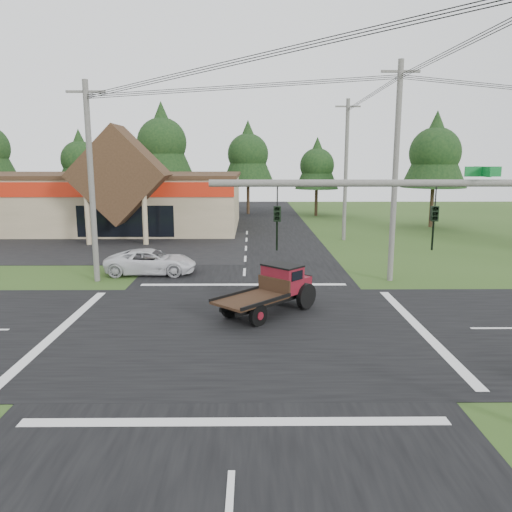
{
  "coord_description": "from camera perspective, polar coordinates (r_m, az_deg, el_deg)",
  "views": [
    {
      "loc": [
        0.44,
        -18.51,
        6.51
      ],
      "look_at": [
        0.63,
        3.72,
        2.2
      ],
      "focal_mm": 35.0,
      "sensor_mm": 36.0,
      "label": 1
    }
  ],
  "objects": [
    {
      "name": "ground",
      "position": [
        19.63,
        -1.75,
        -8.41
      ],
      "size": [
        120.0,
        120.0,
        0.0
      ],
      "primitive_type": "plane",
      "color": "#2E4A1A",
      "rests_on": "ground"
    },
    {
      "name": "road_ns",
      "position": [
        19.62,
        -1.75,
        -8.38
      ],
      "size": [
        12.0,
        120.0,
        0.02
      ],
      "primitive_type": "cube",
      "color": "black",
      "rests_on": "ground"
    },
    {
      "name": "road_ew",
      "position": [
        19.62,
        -1.75,
        -8.37
      ],
      "size": [
        120.0,
        12.0,
        0.02
      ],
      "primitive_type": "cube",
      "color": "black",
      "rests_on": "ground"
    },
    {
      "name": "parking_apron",
      "position": [
        40.71,
        -21.26,
        1.04
      ],
      "size": [
        28.0,
        14.0,
        0.02
      ],
      "primitive_type": "cube",
      "color": "black",
      "rests_on": "ground"
    },
    {
      "name": "cvs_building",
      "position": [
        50.85,
        -19.11,
        6.16
      ],
      "size": [
        30.4,
        18.2,
        9.19
      ],
      "color": "#9B8B69",
      "rests_on": "ground"
    },
    {
      "name": "traffic_signal_mast",
      "position": [
        12.43,
        25.17,
        0.27
      ],
      "size": [
        8.12,
        0.24,
        7.0
      ],
      "color": "#595651",
      "rests_on": "ground"
    },
    {
      "name": "utility_pole_nw",
      "position": [
        27.84,
        -18.32,
        8.11
      ],
      "size": [
        2.0,
        0.3,
        10.5
      ],
      "color": "#595651",
      "rests_on": "ground"
    },
    {
      "name": "utility_pole_ne",
      "position": [
        27.57,
        15.64,
        9.28
      ],
      "size": [
        2.0,
        0.3,
        11.5
      ],
      "color": "#595651",
      "rests_on": "ground"
    },
    {
      "name": "utility_pole_n",
      "position": [
        41.22,
        10.23,
        9.73
      ],
      "size": [
        2.0,
        0.3,
        11.2
      ],
      "color": "#595651",
      "rests_on": "ground"
    },
    {
      "name": "tree_row_b",
      "position": [
        63.87,
        -19.49,
        10.53
      ],
      "size": [
        5.6,
        5.6,
        10.1
      ],
      "color": "#332316",
      "rests_on": "ground"
    },
    {
      "name": "tree_row_c",
      "position": [
        60.46,
        -10.7,
        12.88
      ],
      "size": [
        7.28,
        7.28,
        13.13
      ],
      "color": "#332316",
      "rests_on": "ground"
    },
    {
      "name": "tree_row_d",
      "position": [
        60.52,
        -0.92,
        11.79
      ],
      "size": [
        6.16,
        6.16,
        11.11
      ],
      "color": "#332316",
      "rests_on": "ground"
    },
    {
      "name": "tree_row_e",
      "position": [
        59.0,
        6.99,
        10.43
      ],
      "size": [
        5.04,
        5.04,
        9.09
      ],
      "color": "#332316",
      "rests_on": "ground"
    },
    {
      "name": "tree_side_ne",
      "position": [
        51.6,
        19.81,
        11.3
      ],
      "size": [
        6.16,
        6.16,
        11.11
      ],
      "color": "#332316",
      "rests_on": "ground"
    },
    {
      "name": "antique_flatbed_truck",
      "position": [
        21.24,
        1.31,
        -4.0
      ],
      "size": [
        4.74,
        4.84,
        2.05
      ],
      "primitive_type": null,
      "rotation": [
        0.0,
        0.0,
        -0.76
      ],
      "color": "#5A0C17",
      "rests_on": "ground"
    },
    {
      "name": "white_pickup",
      "position": [
        29.39,
        -11.92,
        -0.64
      ],
      "size": [
        5.16,
        2.41,
        1.43
      ],
      "primitive_type": "imported",
      "rotation": [
        0.0,
        0.0,
        1.58
      ],
      "color": "silver",
      "rests_on": "ground"
    }
  ]
}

